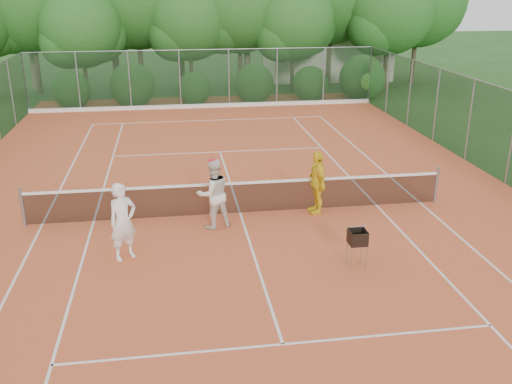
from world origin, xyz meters
TOP-DOWN VIEW (x-y plane):
  - ground at (0.00, 0.00)m, footprint 120.00×120.00m
  - clay_court at (0.00, 0.00)m, footprint 18.00×36.00m
  - club_building at (9.00, 24.00)m, footprint 8.00×5.00m
  - tennis_net at (0.00, 0.00)m, footprint 11.97×0.10m
  - player_white at (-3.08, -2.38)m, footprint 0.83×0.75m
  - player_center_grp at (-0.82, -0.84)m, footprint 1.12×0.99m
  - player_yellow at (2.19, -0.23)m, footprint 0.54×1.11m
  - ball_hopper at (2.29, -3.61)m, footprint 0.39×0.39m
  - stray_ball_a at (-3.78, 9.22)m, footprint 0.07×0.07m
  - stray_ball_b at (0.65, 13.09)m, footprint 0.07×0.07m
  - stray_ball_c at (0.16, 10.78)m, footprint 0.07×0.07m
  - court_markings at (0.00, 0.00)m, footprint 11.03×23.83m
  - fence_back at (0.00, 15.00)m, footprint 18.07×0.07m
  - tropical_treeline at (1.43, 20.22)m, footprint 32.10×8.49m

SIDE VIEW (x-z plane):
  - ground at x=0.00m, z-range 0.00..0.00m
  - clay_court at x=0.00m, z-range 0.00..0.02m
  - court_markings at x=0.00m, z-range 0.02..0.03m
  - stray_ball_a at x=-3.78m, z-range 0.02..0.09m
  - stray_ball_b at x=0.65m, z-range 0.02..0.09m
  - stray_ball_c at x=0.16m, z-range 0.02..0.09m
  - tennis_net at x=0.00m, z-range -0.02..1.08m
  - ball_hopper at x=2.29m, z-range 0.28..1.19m
  - player_yellow at x=2.19m, z-range 0.02..1.85m
  - player_white at x=-3.08m, z-range 0.02..1.92m
  - player_center_grp at x=-0.82m, z-range 0.01..1.96m
  - club_building at x=9.00m, z-range 0.00..3.00m
  - fence_back at x=0.00m, z-range 0.02..3.02m
  - tropical_treeline at x=1.43m, z-range -2.40..12.63m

